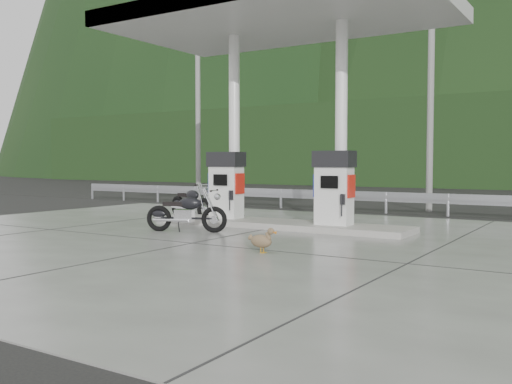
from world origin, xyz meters
The scene contains 16 objects.
ground centered at (0.00, 0.00, 0.00)m, with size 160.00×160.00×0.00m, color black.
forecourt_apron centered at (0.00, 0.00, 0.01)m, with size 18.00×14.00×0.02m, color slate.
pump_island centered at (0.00, 2.50, 0.10)m, with size 7.00×1.40×0.15m, color #A29F96.
gas_pump_left centered at (-1.60, 2.50, 1.07)m, with size 0.95×0.55×1.80m, color white, non-canonical shape.
gas_pump_right centered at (1.60, 2.50, 1.07)m, with size 0.95×0.55×1.80m, color white, non-canonical shape.
canopy_column_left centered at (-1.60, 2.90, 2.67)m, with size 0.30×0.30×5.00m, color white.
canopy_column_right centered at (1.60, 2.90, 2.67)m, with size 0.30×0.30×5.00m, color white.
canopy_roof centered at (0.00, 2.50, 5.37)m, with size 8.50×5.00×0.40m, color silver.
guardrail centered at (0.00, 8.00, 0.71)m, with size 26.00×0.16×1.42m, color #A1A3A9, non-canonical shape.
road centered at (0.00, 11.50, 0.00)m, with size 60.00×7.00×0.01m, color black.
utility_pole_a centered at (-8.00, 9.50, 4.00)m, with size 0.22×0.22×8.00m, color gray.
utility_pole_b centered at (2.00, 9.50, 4.00)m, with size 0.22×0.22×8.00m, color gray.
tree_band centered at (0.00, 30.00, 3.00)m, with size 80.00×6.00×6.00m, color black.
motorcycle_left centered at (-3.38, 3.18, 0.47)m, with size 1.92×0.61×0.91m, color black, non-canonical shape.
motorcycle_right centered at (-1.34, 0.46, 0.47)m, with size 1.89×0.60×0.89m, color black, non-canonical shape.
duck centered at (1.84, -1.27, 0.22)m, with size 0.57×0.16×0.41m, color brown, non-canonical shape.
Camera 1 is at (7.33, -10.22, 1.69)m, focal length 40.00 mm.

